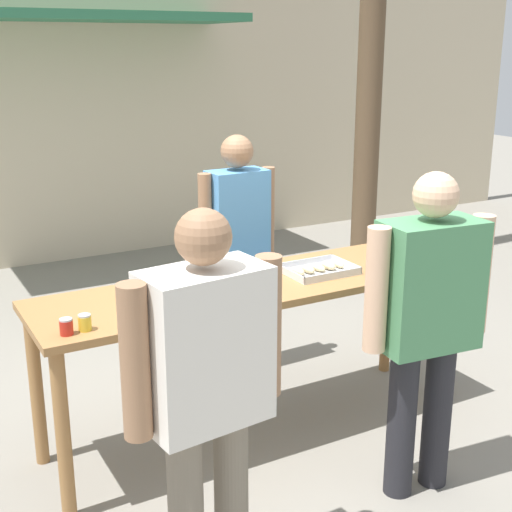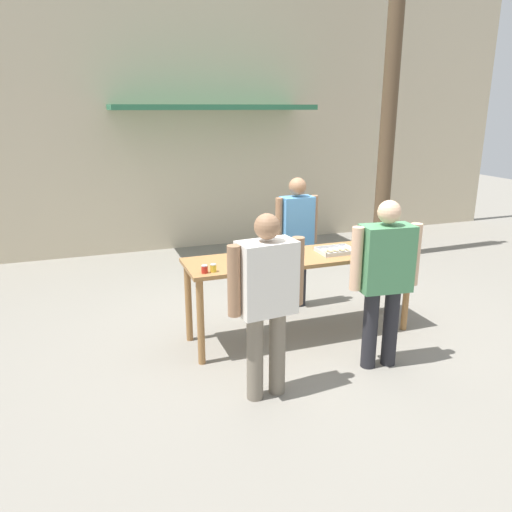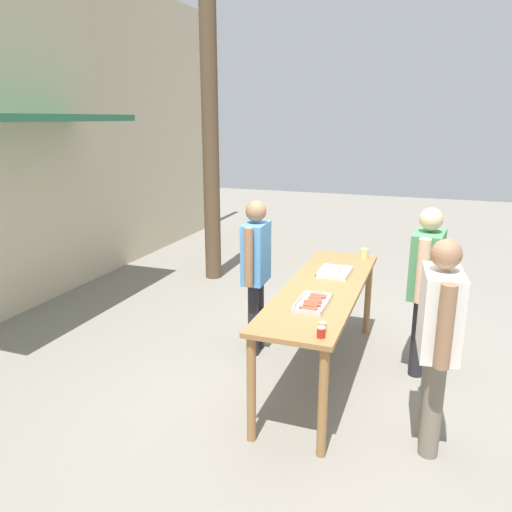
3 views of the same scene
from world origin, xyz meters
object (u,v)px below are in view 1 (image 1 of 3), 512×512
at_px(condiment_jar_ketchup, 85,322).
at_px(beer_cup, 434,255).
at_px(food_tray_buns, 318,269).
at_px(food_tray_sausages, 170,296).
at_px(person_customer_with_cup, 427,312).
at_px(person_customer_holding_hotdog, 206,380).
at_px(person_server_behind_table, 238,234).
at_px(condiment_jar_mustard, 66,327).

height_order(condiment_jar_ketchup, beer_cup, beer_cup).
bearing_deg(food_tray_buns, food_tray_sausages, -179.84).
bearing_deg(condiment_jar_ketchup, person_customer_with_cup, -24.38).
xyz_separation_m(person_customer_holding_hotdog, person_customer_with_cup, (1.21, 0.13, 0.01)).
bearing_deg(person_server_behind_table, person_customer_holding_hotdog, -123.17).
bearing_deg(person_server_behind_table, person_customer_with_cup, -86.92).
bearing_deg(food_tray_buns, person_customer_holding_hotdog, -139.89).
xyz_separation_m(food_tray_buns, person_server_behind_table, (-0.11, 0.78, 0.04)).
height_order(person_server_behind_table, person_customer_with_cup, person_customer_with_cup).
distance_m(person_server_behind_table, person_customer_with_cup, 1.64).
height_order(food_tray_buns, condiment_jar_ketchup, condiment_jar_ketchup).
relative_size(food_tray_sausages, condiment_jar_ketchup, 5.88).
relative_size(person_customer_holding_hotdog, person_customer_with_cup, 0.99).
bearing_deg(person_customer_holding_hotdog, condiment_jar_mustard, -73.22).
bearing_deg(condiment_jar_mustard, person_server_behind_table, 35.59).
bearing_deg(person_customer_holding_hotdog, person_customer_with_cup, 179.74).
distance_m(food_tray_sausages, condiment_jar_mustard, 0.62).
bearing_deg(food_tray_sausages, beer_cup, -6.81).
distance_m(person_customer_holding_hotdog, person_customer_with_cup, 1.21).
xyz_separation_m(condiment_jar_mustard, person_customer_holding_hotdog, (0.33, -0.77, -0.01)).
relative_size(food_tray_sausages, condiment_jar_mustard, 5.88).
bearing_deg(condiment_jar_ketchup, food_tray_buns, 8.00).
bearing_deg(person_customer_with_cup, food_tray_sausages, -36.07).
relative_size(condiment_jar_mustard, person_customer_with_cup, 0.05).
bearing_deg(food_tray_sausages, person_customer_holding_hotdog, -104.73).
distance_m(condiment_jar_mustard, beer_cup, 2.18).
height_order(condiment_jar_mustard, person_customer_with_cup, person_customer_with_cup).
relative_size(condiment_jar_ketchup, person_customer_with_cup, 0.05).
bearing_deg(condiment_jar_ketchup, beer_cup, 0.11).
xyz_separation_m(condiment_jar_ketchup, beer_cup, (2.09, 0.00, 0.02)).
bearing_deg(person_customer_holding_hotdog, food_tray_sausages, -110.93).
bearing_deg(person_customer_holding_hotdog, person_server_behind_table, -127.09).
xyz_separation_m(condiment_jar_ketchup, person_customer_holding_hotdog, (0.24, -0.78, -0.01)).
height_order(condiment_jar_mustard, person_server_behind_table, person_server_behind_table).
xyz_separation_m(food_tray_sausages, condiment_jar_ketchup, (-0.50, -0.19, 0.02)).
distance_m(food_tray_sausages, person_customer_holding_hotdog, 1.01).
height_order(food_tray_sausages, condiment_jar_mustard, condiment_jar_mustard).
relative_size(beer_cup, person_customer_with_cup, 0.07).
xyz_separation_m(food_tray_sausages, person_customer_with_cup, (0.95, -0.85, 0.02)).
distance_m(condiment_jar_mustard, person_customer_with_cup, 1.67).
height_order(food_tray_buns, person_customer_with_cup, person_customer_with_cup).
relative_size(food_tray_buns, person_server_behind_table, 0.24).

